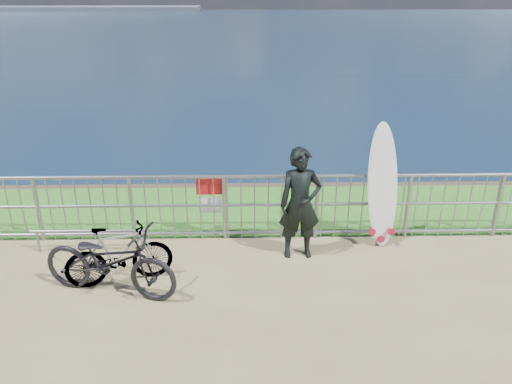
{
  "coord_description": "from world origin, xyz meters",
  "views": [
    {
      "loc": [
        -0.15,
        -5.76,
        3.95
      ],
      "look_at": [
        0.01,
        1.2,
        1.0
      ],
      "focal_mm": 35.0,
      "sensor_mm": 36.0,
      "label": 1
    }
  ],
  "objects_px": {
    "surfer": "(300,204)",
    "bicycle_near": "(109,261)",
    "bicycle_far": "(119,255)",
    "surfboard": "(382,190)"
  },
  "relations": [
    {
      "from": "surfer",
      "to": "bicycle_near",
      "type": "bearing_deg",
      "value": -163.28
    },
    {
      "from": "surfer",
      "to": "bicycle_near",
      "type": "distance_m",
      "value": 2.85
    },
    {
      "from": "bicycle_near",
      "to": "bicycle_far",
      "type": "height_order",
      "value": "bicycle_near"
    },
    {
      "from": "surfboard",
      "to": "surfer",
      "type": "bearing_deg",
      "value": -163.06
    },
    {
      "from": "surfer",
      "to": "bicycle_far",
      "type": "relative_size",
      "value": 1.18
    },
    {
      "from": "surfer",
      "to": "bicycle_far",
      "type": "xyz_separation_m",
      "value": [
        -2.59,
        -0.71,
        -0.43
      ]
    },
    {
      "from": "surfer",
      "to": "surfboard",
      "type": "relative_size",
      "value": 0.88
    },
    {
      "from": "bicycle_near",
      "to": "bicycle_far",
      "type": "xyz_separation_m",
      "value": [
        0.06,
        0.27,
        -0.06
      ]
    },
    {
      "from": "bicycle_near",
      "to": "bicycle_far",
      "type": "distance_m",
      "value": 0.28
    },
    {
      "from": "surfer",
      "to": "bicycle_far",
      "type": "height_order",
      "value": "surfer"
    }
  ]
}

